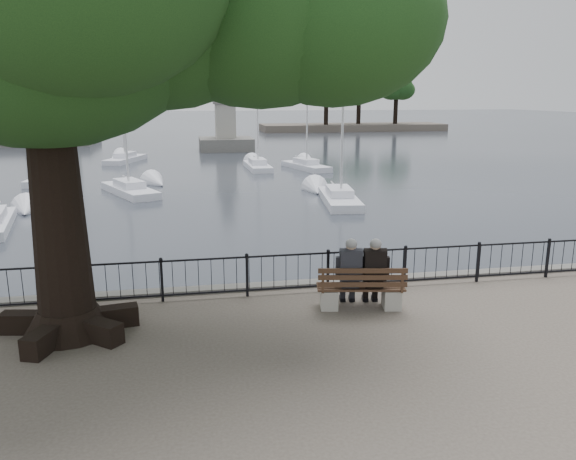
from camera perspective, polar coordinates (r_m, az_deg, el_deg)
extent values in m
cube|color=#55534F|center=(14.47, -0.36, -7.65)|extent=(200.00, 0.40, 1.20)
plane|color=#22272F|center=(113.46, -9.36, 10.49)|extent=(260.00, 260.00, 0.00)
cube|color=black|center=(13.53, 0.00, -2.55)|extent=(22.00, 0.04, 0.04)
cube|color=black|center=(13.79, 0.00, -5.87)|extent=(22.00, 0.04, 0.04)
cube|color=gray|center=(12.90, 4.18, -6.94)|extent=(0.47, 0.55, 0.45)
cube|color=gray|center=(13.09, 10.47, -6.83)|extent=(0.47, 0.55, 0.45)
cube|color=#362215|center=(12.88, 7.39, -5.78)|extent=(2.04, 0.89, 0.04)
cube|color=#362215|center=(12.50, 7.61, -4.80)|extent=(1.95, 0.39, 0.44)
cube|color=black|center=(12.82, 6.30, -5.22)|extent=(0.45, 0.39, 0.26)
cube|color=black|center=(12.58, 6.41, -3.60)|extent=(0.52, 0.34, 0.66)
sphere|color=tan|center=(12.49, 6.44, -1.52)|extent=(0.25, 0.25, 0.25)
ellipsoid|color=gray|center=(12.46, 6.46, -1.38)|extent=(0.26, 0.26, 0.22)
cube|color=black|center=(13.24, 6.10, -6.33)|extent=(0.43, 0.54, 0.49)
cube|color=black|center=(12.89, 8.68, -5.19)|extent=(0.45, 0.39, 0.26)
cube|color=black|center=(12.65, 8.83, -3.57)|extent=(0.52, 0.34, 0.66)
sphere|color=tan|center=(12.57, 8.88, -1.51)|extent=(0.25, 0.25, 0.25)
ellipsoid|color=gray|center=(12.53, 8.91, -1.37)|extent=(0.26, 0.26, 0.22)
cube|color=black|center=(13.31, 8.42, -6.29)|extent=(0.43, 0.54, 0.49)
cone|color=black|center=(12.43, -21.37, -8.51)|extent=(1.80, 1.80, 0.53)
cone|color=black|center=(11.70, -22.60, 4.85)|extent=(1.16, 1.16, 6.35)
ellipsoid|color=#183A16|center=(11.68, -23.98, 19.34)|extent=(6.14, 6.14, 4.79)
ellipsoid|color=#183A16|center=(11.65, -2.89, 21.49)|extent=(4.87, 4.87, 3.80)
ellipsoid|color=#183A16|center=(11.48, 4.71, 20.52)|extent=(4.23, 4.23, 3.30)
cube|color=#55534F|center=(74.14, -22.83, 8.55)|extent=(10.00, 10.00, 1.40)
cone|color=gray|center=(74.32, -23.74, 18.09)|extent=(6.40, 6.40, 24.01)
cube|color=#55534F|center=(60.66, -6.32, 8.63)|extent=(5.54, 5.54, 1.40)
cube|color=gray|center=(60.51, -6.38, 10.84)|extent=(2.03, 2.40, 3.70)
cube|color=#55534F|center=(60.45, -6.43, 12.73)|extent=(2.40, 2.76, 0.30)
cube|color=gray|center=(60.72, -6.47, 13.49)|extent=(1.20, 2.03, 1.29)
cube|color=gray|center=(59.80, -6.42, 14.11)|extent=(1.39, 0.92, 1.48)
sphere|color=gray|center=(59.45, -6.42, 15.09)|extent=(1.57, 1.57, 1.57)
cube|color=white|center=(34.67, -15.77, 3.70)|extent=(3.93, 6.08, 0.66)
cube|color=white|center=(34.59, -15.83, 4.51)|extent=(2.09, 2.70, 0.49)
cylinder|color=silver|center=(33.88, -16.46, 13.26)|extent=(0.13, 0.13, 10.94)
cube|color=white|center=(30.78, 5.22, 2.96)|extent=(2.44, 6.24, 0.67)
cube|color=white|center=(30.69, 5.24, 3.87)|extent=(1.54, 2.61, 0.51)
cylinder|color=silver|center=(29.93, 5.64, 13.75)|extent=(0.13, 0.13, 10.93)
cube|color=white|center=(41.45, -23.17, 4.66)|extent=(2.03, 5.79, 0.63)
cube|color=white|center=(41.39, -23.24, 5.34)|extent=(1.34, 2.40, 0.47)
cylinder|color=silver|center=(40.77, -24.14, 13.73)|extent=(0.13, 0.13, 12.53)
cube|color=white|center=(44.84, -3.11, 6.33)|extent=(1.72, 5.71, 0.63)
cube|color=white|center=(44.78, -3.11, 6.96)|extent=(1.22, 2.34, 0.47)
cylinder|color=silver|center=(44.18, -3.15, 13.87)|extent=(0.13, 0.13, 11.17)
cube|color=white|center=(44.84, 1.82, 6.34)|extent=(3.14, 5.89, 0.63)
cube|color=white|center=(44.78, 1.83, 6.97)|extent=(1.77, 2.55, 0.47)
cylinder|color=silver|center=(44.18, 1.96, 13.10)|extent=(0.13, 0.13, 9.97)
cube|color=white|center=(51.61, -16.17, 6.77)|extent=(3.43, 6.03, 0.65)
cube|color=white|center=(51.56, -16.21, 7.32)|extent=(1.90, 2.63, 0.49)
cylinder|color=silver|center=(51.01, -16.77, 14.96)|extent=(0.13, 0.13, 14.14)
cube|color=#4C453D|center=(94.48, 6.55, 10.30)|extent=(30.00, 8.00, 1.20)
cylinder|color=black|center=(91.11, 3.89, 11.82)|extent=(0.70, 0.70, 4.00)
ellipsoid|color=#183A16|center=(91.08, 3.93, 14.33)|extent=(5.20, 5.20, 4.16)
cylinder|color=black|center=(94.67, 7.18, 11.81)|extent=(0.70, 0.70, 4.00)
ellipsoid|color=#183A16|center=(94.64, 7.26, 14.23)|extent=(5.20, 5.20, 4.16)
cylinder|color=black|center=(95.70, 10.87, 11.69)|extent=(0.70, 0.70, 4.00)
ellipsoid|color=#183A16|center=(95.67, 10.98, 14.09)|extent=(5.20, 5.20, 4.16)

